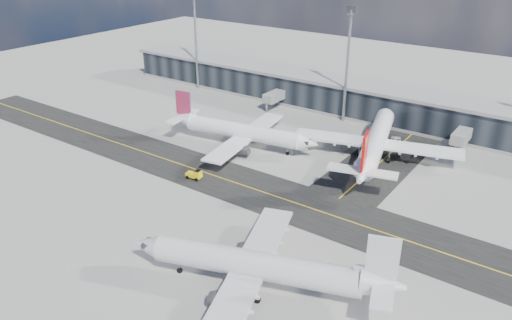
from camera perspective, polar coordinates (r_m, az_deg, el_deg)
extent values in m
plane|color=gray|center=(94.76, -3.08, -3.78)|extent=(300.00, 300.00, 0.00)
cube|color=black|center=(97.53, -1.63, -2.86)|extent=(180.00, 14.00, 0.02)
cube|color=black|center=(114.82, 15.06, 0.71)|extent=(14.00, 50.00, 0.02)
cube|color=yellow|center=(97.53, -1.63, -2.85)|extent=(180.00, 0.25, 0.01)
cube|color=yellow|center=(114.81, 15.07, 0.71)|extent=(0.25, 50.00, 0.01)
cube|color=black|center=(137.04, 11.33, 6.83)|extent=(150.00, 12.00, 8.00)
cube|color=gray|center=(135.77, 11.48, 8.59)|extent=(152.00, 13.00, 0.80)
cube|color=gray|center=(138.17, 11.20, 5.41)|extent=(150.00, 12.20, 0.80)
cube|color=gray|center=(139.48, 2.40, 7.40)|extent=(3.00, 10.00, 2.40)
cylinder|color=gray|center=(136.24, 1.22, 5.97)|extent=(0.60, 0.60, 2.40)
cube|color=gray|center=(121.41, 22.58, 2.73)|extent=(3.00, 10.00, 2.40)
cylinder|color=gray|center=(117.67, 21.79, 0.96)|extent=(0.60, 0.60, 2.40)
cylinder|color=gray|center=(155.36, -6.87, 13.08)|extent=(0.70, 0.70, 28.00)
cylinder|color=gray|center=(128.15, 10.36, 10.32)|extent=(0.70, 0.70, 28.00)
cube|color=#2D2D30|center=(125.42, 10.87, 16.60)|extent=(2.50, 0.50, 1.40)
cylinder|color=white|center=(113.27, -1.55, 3.29)|extent=(27.97, 8.10, 3.70)
cone|color=white|center=(107.40, 5.91, 1.91)|extent=(5.16, 4.39, 3.70)
cone|color=white|center=(120.97, -8.39, 4.74)|extent=(6.07, 4.54, 3.70)
cube|color=white|center=(113.22, -1.13, 2.78)|extent=(9.61, 31.76, 0.46)
cylinder|color=#2D2D30|center=(117.82, 0.51, 3.16)|extent=(4.17, 2.72, 2.13)
cylinder|color=#2D2D30|center=(108.70, -2.02, 1.21)|extent=(4.17, 2.72, 2.13)
cube|color=silver|center=(117.55, 0.51, 3.49)|extent=(1.88, 0.66, 0.74)
cube|color=silver|center=(108.40, -2.03, 1.56)|extent=(1.88, 0.66, 0.74)
cube|color=#77214C|center=(119.45, -8.32, 6.46)|extent=(3.90, 1.03, 5.73)
cube|color=white|center=(120.78, -8.40, 4.99)|extent=(4.33, 11.36, 0.32)
cube|color=#2D2D30|center=(107.41, 5.69, 2.13)|extent=(2.15, 2.30, 0.65)
cylinder|color=gray|center=(109.95, 3.60, 1.09)|extent=(0.25, 0.25, 1.85)
cylinder|color=black|center=(110.23, 3.59, 0.76)|extent=(0.87, 0.45, 0.83)
cylinder|color=black|center=(117.14, -1.30, 2.36)|extent=(1.08, 0.62, 1.02)
cylinder|color=black|center=(112.65, -2.60, 1.38)|extent=(1.08, 0.62, 1.02)
cylinder|color=white|center=(109.86, 13.55, 2.17)|extent=(12.39, 31.82, 4.24)
cone|color=white|center=(126.68, 14.67, 5.11)|extent=(5.48, 6.23, 4.24)
cone|color=white|center=(92.73, 12.02, -1.61)|extent=(5.75, 7.25, 4.24)
cube|color=white|center=(111.24, 13.57, 1.86)|extent=(36.19, 14.52, 0.53)
cylinder|color=#2D2D30|center=(113.40, 10.41, 1.97)|extent=(3.52, 4.94, 2.44)
cylinder|color=#2D2D30|center=(112.28, 16.79, 1.04)|extent=(3.52, 4.94, 2.44)
cube|color=silver|center=(113.07, 10.45, 2.37)|extent=(0.96, 2.16, 0.85)
cube|color=silver|center=(111.95, 16.84, 1.44)|extent=(0.96, 2.16, 0.85)
cube|color=red|center=(91.36, 12.32, 1.03)|extent=(1.62, 4.42, 6.58)
cube|color=white|center=(92.46, 12.06, -1.26)|extent=(13.06, 6.18, 0.37)
cube|color=#2D2D30|center=(126.04, 14.66, 5.22)|extent=(2.81, 2.66, 0.74)
cylinder|color=gray|center=(122.74, 14.23, 3.03)|extent=(0.31, 0.31, 2.12)
cylinder|color=black|center=(123.02, 14.19, 2.69)|extent=(0.61, 1.02, 0.95)
cylinder|color=black|center=(110.65, 11.66, 0.46)|extent=(0.82, 1.26, 1.17)
cylinder|color=black|center=(110.08, 14.92, -0.02)|extent=(0.82, 1.26, 1.17)
cylinder|color=silver|center=(69.39, 0.01, -11.92)|extent=(28.62, 12.95, 3.86)
cone|color=silver|center=(74.85, -12.27, -9.50)|extent=(5.80, 5.20, 3.86)
cone|color=silver|center=(67.22, 14.34, -13.63)|extent=(6.72, 5.51, 3.86)
cube|color=silver|center=(70.20, -0.76, -12.41)|extent=(15.10, 32.58, 0.48)
cylinder|color=#2D2D30|center=(66.86, -3.11, -15.86)|extent=(4.55, 3.40, 2.22)
cylinder|color=#2D2D30|center=(75.51, -0.15, -10.37)|extent=(4.55, 3.40, 2.22)
cube|color=silver|center=(66.36, -3.12, -15.35)|extent=(1.95, 0.99, 0.77)
cube|color=silver|center=(75.07, -0.15, -9.89)|extent=(1.95, 0.99, 0.77)
cube|color=silver|center=(64.82, 14.29, -10.76)|extent=(3.97, 1.71, 5.98)
cube|color=silver|center=(66.86, 14.39, -13.24)|extent=(6.28, 11.82, 0.34)
cube|color=#2D2D30|center=(74.43, -11.97, -9.33)|extent=(2.51, 2.63, 0.67)
cylinder|color=gray|center=(74.48, -8.74, -11.92)|extent=(0.29, 0.29, 1.93)
cylinder|color=black|center=(74.91, -8.71, -12.36)|extent=(0.93, 0.60, 0.87)
cylinder|color=black|center=(69.10, 0.09, -15.64)|extent=(1.16, 0.80, 1.06)
cylinder|color=black|center=(73.42, 1.41, -12.82)|extent=(1.16, 0.80, 1.06)
cube|color=yellow|center=(100.26, -7.11, -1.72)|extent=(3.42, 1.95, 0.76)
cube|color=yellow|center=(99.45, -6.67, -1.48)|extent=(1.37, 1.56, 0.97)
cube|color=black|center=(99.29, -6.68, -1.28)|extent=(1.26, 1.49, 0.27)
cylinder|color=black|center=(100.42, -6.37, -1.91)|extent=(0.79, 0.37, 0.76)
cylinder|color=black|center=(99.39, -6.81, -2.24)|extent=(0.79, 0.37, 0.76)
cylinder|color=black|center=(101.53, -7.39, -1.66)|extent=(0.79, 0.37, 0.76)
cylinder|color=black|center=(100.51, -7.83, -1.97)|extent=(0.79, 0.37, 0.76)
imported|color=white|center=(120.35, 15.67, 2.11)|extent=(3.61, 5.23, 1.33)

